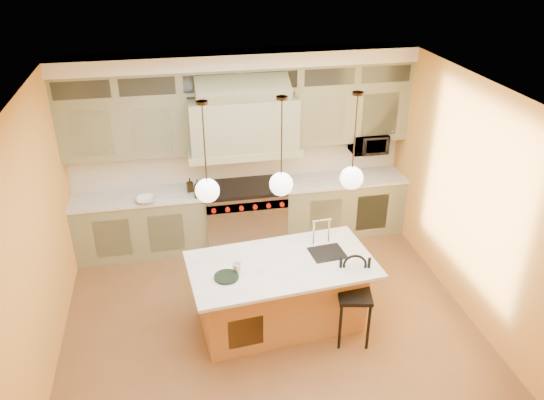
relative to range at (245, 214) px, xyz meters
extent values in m
plane|color=brown|center=(0.00, -2.14, -0.49)|extent=(5.00, 5.00, 0.00)
plane|color=white|center=(0.00, -2.14, 2.41)|extent=(5.00, 5.00, 0.00)
plane|color=gold|center=(0.00, 0.36, 0.96)|extent=(5.00, 0.00, 5.00)
plane|color=gold|center=(-2.50, -2.14, 0.96)|extent=(0.00, 5.00, 5.00)
plane|color=gold|center=(2.50, -2.14, 0.96)|extent=(0.00, 5.00, 5.00)
cube|color=gray|center=(-1.55, 0.03, -0.04)|extent=(1.90, 0.65, 0.90)
cube|color=gray|center=(1.55, 0.03, -0.04)|extent=(1.90, 0.65, 0.90)
cube|color=white|center=(-1.55, 0.03, 0.43)|extent=(1.90, 0.68, 0.04)
cube|color=white|center=(1.55, 0.03, 0.43)|extent=(1.90, 0.68, 0.04)
cube|color=beige|center=(0.00, 0.34, 0.73)|extent=(5.00, 0.04, 0.56)
cube|color=gray|center=(-1.62, 0.18, 1.44)|extent=(1.75, 0.35, 0.85)
cube|color=gray|center=(1.62, 0.18, 1.44)|extent=(1.75, 0.35, 0.85)
cube|color=gray|center=(0.00, 0.01, 1.46)|extent=(1.50, 0.70, 0.75)
cube|color=gray|center=(0.00, 0.01, 1.06)|extent=(1.60, 0.76, 0.10)
cube|color=#333833|center=(0.00, 0.18, 2.04)|extent=(5.00, 0.35, 0.35)
cube|color=white|center=(0.00, 0.16, 2.31)|extent=(5.00, 0.47, 0.20)
cube|color=silver|center=(0.00, 0.01, -0.04)|extent=(1.20, 0.70, 0.90)
cube|color=black|center=(0.00, 0.01, 0.44)|extent=(1.20, 0.70, 0.06)
cube|color=silver|center=(0.00, -0.31, 0.29)|extent=(1.20, 0.06, 0.14)
cube|color=#AA713C|center=(0.13, -1.99, -0.05)|extent=(1.97, 1.07, 0.88)
cube|color=white|center=(0.13, -2.04, 0.41)|extent=(2.24, 1.34, 0.04)
cube|color=black|center=(0.71, -1.94, 0.41)|extent=(0.44, 0.40, 0.05)
cylinder|color=black|center=(0.71, -2.57, -0.17)|extent=(0.04, 0.04, 0.63)
cylinder|color=black|center=(1.02, -2.64, -0.17)|extent=(0.04, 0.04, 0.63)
cylinder|color=black|center=(0.78, -2.25, -0.17)|extent=(0.04, 0.04, 0.63)
cylinder|color=black|center=(1.09, -2.32, -0.17)|extent=(0.04, 0.04, 0.63)
cube|color=black|center=(0.90, -2.44, 0.16)|extent=(0.45, 0.45, 0.05)
torus|color=black|center=(0.93, -2.29, 0.47)|extent=(0.28, 0.09, 0.28)
imported|color=black|center=(1.95, 0.11, 0.96)|extent=(0.54, 0.37, 0.30)
imported|color=black|center=(-0.70, -0.22, 0.60)|extent=(0.11, 0.11, 0.29)
imported|color=black|center=(-0.80, 0.01, 0.56)|extent=(0.11, 0.11, 0.21)
imported|color=silver|center=(-1.42, -0.22, 0.49)|extent=(0.30, 0.30, 0.07)
imported|color=beige|center=(-0.40, -2.09, 0.49)|extent=(0.12, 0.12, 0.10)
cylinder|color=#2D2319|center=(-0.67, -1.99, 2.39)|extent=(0.12, 0.12, 0.03)
cylinder|color=#2D2319|center=(-0.67, -1.99, 1.95)|extent=(0.02, 0.02, 0.93)
sphere|color=white|center=(-0.67, -1.99, 1.43)|extent=(0.26, 0.26, 0.26)
cylinder|color=#2D2319|center=(0.13, -1.99, 2.39)|extent=(0.12, 0.12, 0.03)
cylinder|color=#2D2319|center=(0.13, -1.99, 1.95)|extent=(0.02, 0.02, 0.93)
sphere|color=white|center=(0.13, -1.99, 1.43)|extent=(0.26, 0.26, 0.26)
cylinder|color=#2D2319|center=(0.93, -1.99, 2.39)|extent=(0.12, 0.12, 0.03)
cylinder|color=#2D2319|center=(0.93, -1.99, 1.95)|extent=(0.02, 0.02, 0.93)
sphere|color=white|center=(0.93, -1.99, 1.43)|extent=(0.26, 0.26, 0.26)
camera|label=1|loc=(-0.99, -7.03, 3.94)|focal=35.00mm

